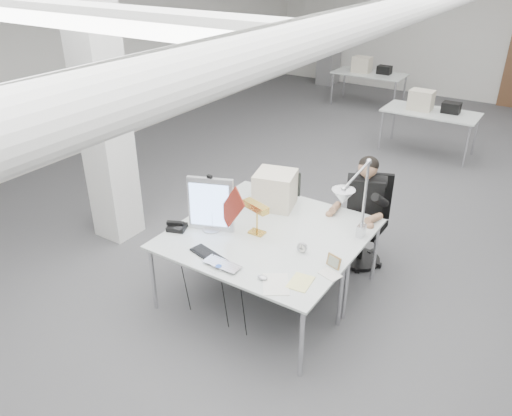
{
  "coord_description": "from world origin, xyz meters",
  "views": [
    {
      "loc": [
        2.24,
        -5.75,
        3.31
      ],
      "look_at": [
        -0.19,
        -2.0,
        0.96
      ],
      "focal_mm": 35.0,
      "sensor_mm": 36.0,
      "label": 1
    }
  ],
  "objects_px": {
    "laptop": "(219,268)",
    "office_chair": "(364,221)",
    "desk_main": "(244,254)",
    "bankers_lamp": "(257,220)",
    "architect_lamp": "(355,206)",
    "seated_person": "(365,195)",
    "desk_phone": "(177,227)",
    "monitor": "(211,204)",
    "beige_monitor": "(275,189)"
  },
  "relations": [
    {
      "from": "bankers_lamp",
      "to": "architect_lamp",
      "type": "xyz_separation_m",
      "value": [
        0.89,
        0.26,
        0.29
      ]
    },
    {
      "from": "beige_monitor",
      "to": "laptop",
      "type": "bearing_deg",
      "value": -95.91
    },
    {
      "from": "desk_main",
      "to": "desk_phone",
      "type": "relative_size",
      "value": 9.9
    },
    {
      "from": "seated_person",
      "to": "bankers_lamp",
      "type": "relative_size",
      "value": 3.13
    },
    {
      "from": "desk_main",
      "to": "desk_phone",
      "type": "xyz_separation_m",
      "value": [
        -0.82,
        -0.01,
        0.04
      ]
    },
    {
      "from": "laptop",
      "to": "office_chair",
      "type": "bearing_deg",
      "value": 72.89
    },
    {
      "from": "seated_person",
      "to": "desk_phone",
      "type": "distance_m",
      "value": 2.06
    },
    {
      "from": "monitor",
      "to": "desk_main",
      "type": "bearing_deg",
      "value": -41.45
    },
    {
      "from": "seated_person",
      "to": "laptop",
      "type": "height_order",
      "value": "seated_person"
    },
    {
      "from": "laptop",
      "to": "beige_monitor",
      "type": "distance_m",
      "value": 1.35
    },
    {
      "from": "seated_person",
      "to": "desk_phone",
      "type": "bearing_deg",
      "value": -154.1
    },
    {
      "from": "desk_main",
      "to": "office_chair",
      "type": "bearing_deg",
      "value": 69.45
    },
    {
      "from": "beige_monitor",
      "to": "architect_lamp",
      "type": "distance_m",
      "value": 1.14
    },
    {
      "from": "beige_monitor",
      "to": "architect_lamp",
      "type": "height_order",
      "value": "architect_lamp"
    },
    {
      "from": "beige_monitor",
      "to": "seated_person",
      "type": "bearing_deg",
      "value": 16.68
    },
    {
      "from": "desk_main",
      "to": "monitor",
      "type": "relative_size",
      "value": 3.16
    },
    {
      "from": "desk_phone",
      "to": "beige_monitor",
      "type": "distance_m",
      "value": 1.15
    },
    {
      "from": "desk_main",
      "to": "seated_person",
      "type": "bearing_deg",
      "value": 68.82
    },
    {
      "from": "desk_main",
      "to": "beige_monitor",
      "type": "distance_m",
      "value": 1.04
    },
    {
      "from": "laptop",
      "to": "architect_lamp",
      "type": "relative_size",
      "value": 0.4
    },
    {
      "from": "seated_person",
      "to": "beige_monitor",
      "type": "distance_m",
      "value": 0.99
    },
    {
      "from": "seated_person",
      "to": "bankers_lamp",
      "type": "height_order",
      "value": "seated_person"
    },
    {
      "from": "office_chair",
      "to": "desk_phone",
      "type": "relative_size",
      "value": 6.01
    },
    {
      "from": "laptop",
      "to": "architect_lamp",
      "type": "height_order",
      "value": "architect_lamp"
    },
    {
      "from": "desk_phone",
      "to": "beige_monitor",
      "type": "bearing_deg",
      "value": 39.3
    },
    {
      "from": "seated_person",
      "to": "architect_lamp",
      "type": "height_order",
      "value": "architect_lamp"
    },
    {
      "from": "office_chair",
      "to": "laptop",
      "type": "distance_m",
      "value": 2.0
    },
    {
      "from": "office_chair",
      "to": "architect_lamp",
      "type": "bearing_deg",
      "value": -97.86
    },
    {
      "from": "beige_monitor",
      "to": "bankers_lamp",
      "type": "bearing_deg",
      "value": -90.33
    },
    {
      "from": "seated_person",
      "to": "monitor",
      "type": "relative_size",
      "value": 1.7
    },
    {
      "from": "office_chair",
      "to": "monitor",
      "type": "height_order",
      "value": "monitor"
    },
    {
      "from": "architect_lamp",
      "to": "desk_main",
      "type": "bearing_deg",
      "value": -131.73
    },
    {
      "from": "bankers_lamp",
      "to": "architect_lamp",
      "type": "relative_size",
      "value": 0.35
    },
    {
      "from": "bankers_lamp",
      "to": "beige_monitor",
      "type": "distance_m",
      "value": 0.64
    },
    {
      "from": "monitor",
      "to": "architect_lamp",
      "type": "distance_m",
      "value": 1.4
    },
    {
      "from": "office_chair",
      "to": "monitor",
      "type": "bearing_deg",
      "value": -150.19
    },
    {
      "from": "desk_phone",
      "to": "office_chair",
      "type": "bearing_deg",
      "value": 26.99
    },
    {
      "from": "seated_person",
      "to": "beige_monitor",
      "type": "xyz_separation_m",
      "value": [
        -0.84,
        -0.52,
        0.05
      ]
    },
    {
      "from": "laptop",
      "to": "beige_monitor",
      "type": "bearing_deg",
      "value": 100.31
    },
    {
      "from": "seated_person",
      "to": "architect_lamp",
      "type": "bearing_deg",
      "value": -97.13
    },
    {
      "from": "office_chair",
      "to": "architect_lamp",
      "type": "distance_m",
      "value": 1.15
    },
    {
      "from": "desk_main",
      "to": "office_chair",
      "type": "distance_m",
      "value": 1.67
    },
    {
      "from": "office_chair",
      "to": "bankers_lamp",
      "type": "height_order",
      "value": "office_chair"
    },
    {
      "from": "monitor",
      "to": "beige_monitor",
      "type": "distance_m",
      "value": 0.84
    },
    {
      "from": "desk_main",
      "to": "laptop",
      "type": "distance_m",
      "value": 0.34
    },
    {
      "from": "monitor",
      "to": "bankers_lamp",
      "type": "relative_size",
      "value": 1.84
    },
    {
      "from": "monitor",
      "to": "architect_lamp",
      "type": "xyz_separation_m",
      "value": [
        1.32,
        0.44,
        0.16
      ]
    },
    {
      "from": "desk_main",
      "to": "bankers_lamp",
      "type": "relative_size",
      "value": 5.81
    },
    {
      "from": "monitor",
      "to": "beige_monitor",
      "type": "xyz_separation_m",
      "value": [
        0.27,
        0.8,
        -0.09
      ]
    },
    {
      "from": "seated_person",
      "to": "bankers_lamp",
      "type": "xyz_separation_m",
      "value": [
        -0.68,
        -1.13,
        0.01
      ]
    }
  ]
}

